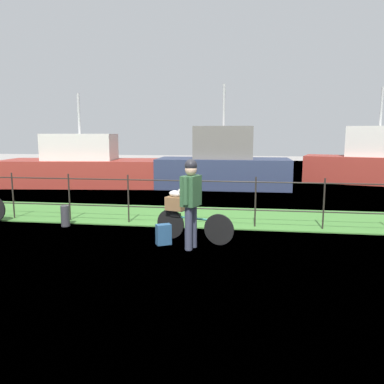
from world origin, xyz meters
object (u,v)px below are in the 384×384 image
Objects in this scene: cyclist_person at (191,196)px; moored_boat_near at (223,165)px; moored_boat_far at (377,163)px; backpack_on_paving at (164,234)px; terrier_dog at (177,193)px; bicycle_main at (193,225)px; wooden_crate at (176,203)px; moored_boat_mid at (81,167)px; mooring_bollard at (65,216)px.

cyclist_person is 8.15m from moored_boat_near.
backpack_on_paving is at bearing -124.86° from moored_boat_far.
moored_boat_near is at bearing -161.35° from moored_boat_far.
cyclist_person is (0.38, -0.59, 0.05)m from terrier_dog.
bicycle_main is 7.69m from moored_boat_near.
backpack_on_paving is (-0.16, -0.42, -0.54)m from wooden_crate.
terrier_dog is at bearing 122.92° from cyclist_person.
bicycle_main is 4.99× the size of terrier_dog.
wooden_crate is at bearing 162.67° from bicycle_main.
backpack_on_paving is at bearing -56.02° from moored_boat_mid.
moored_boat_near reaches higher than mooring_bollard.
terrier_dog is 11.92m from moored_boat_far.
wooden_crate is at bearing -13.89° from mooring_bollard.
moored_boat_mid is (-5.21, 7.73, 0.59)m from backpack_on_paving.
mooring_bollard is (-2.59, 1.10, 0.04)m from backpack_on_paving.
terrier_dog reaches higher than wooden_crate.
wooden_crate is 9.07m from moored_boat_mid.
moored_boat_mid is at bearing -177.63° from moored_boat_near.
wooden_crate is 0.07× the size of moored_boat_near.
cyclist_person is at bearing -53.86° from moored_boat_mid.
backpack_on_paving is (-0.57, 0.18, -0.80)m from cyclist_person.
bicycle_main is at bearing -17.33° from terrier_dog.
wooden_crate reaches higher than bicycle_main.
moored_boat_far is (6.50, 10.33, -0.11)m from cyclist_person.
mooring_bollard is (-2.75, 0.68, -0.50)m from wooden_crate.
terrier_dog is 0.06× the size of moored_boat_near.
bicycle_main is at bearing -90.67° from moored_boat_near.
terrier_dog is at bearing -144.16° from backpack_on_paving.
moored_boat_mid reaches higher than terrier_dog.
cyclist_person is 12.20m from moored_boat_far.
bicycle_main is at bearing -17.33° from wooden_crate.
moored_boat_far is at bearing 18.65° from moored_boat_near.
moored_boat_mid is (-5.37, 7.31, 0.04)m from wooden_crate.
moored_boat_mid is (-5.75, 7.43, 0.46)m from bicycle_main.
moored_boat_far is at bearing 54.62° from wooden_crate.
backpack_on_paving is (-0.54, -0.30, -0.12)m from bicycle_main.
mooring_bollard is at bearing -52.96° from backpack_on_paving.
moored_boat_near reaches higher than moored_boat_mid.
mooring_bollard is 7.62m from moored_boat_near.
moored_boat_mid is at bearing 126.14° from cyclist_person.
bicycle_main is 4.42× the size of wooden_crate.
moored_boat_far is (12.28, 2.42, 0.11)m from moored_boat_mid.
wooden_crate is 7.57m from moored_boat_near.
terrier_dog is at bearing -13.92° from mooring_bollard.
moored_boat_near is at bearing 64.93° from mooring_bollard.
terrier_dog is 9.09m from moored_boat_mid.
moored_boat_near is at bearing 86.66° from terrier_dog.
moored_boat_far is (6.91, 9.73, 0.15)m from wooden_crate.
cyclist_person is 4.21× the size of backpack_on_paving.
mooring_bollard is at bearing 166.08° from terrier_dog.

